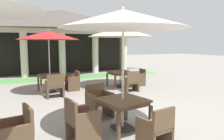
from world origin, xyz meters
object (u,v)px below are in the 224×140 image
patio_umbrella_mid_left (120,32)px  patio_table_mid_right (50,77)px  patio_chair_mid_right_east (73,81)px  patio_table_far_back (123,103)px  terracotta_urn (64,78)px  patio_chair_mid_left_east (139,78)px  patio_chair_mid_left_south (131,82)px  patio_chair_mid_right_south (55,86)px  patio_umbrella_mid_right (49,35)px  patio_table_mid_left (120,73)px  patio_chair_far_back_west (81,122)px  patio_chair_far_back_south (156,128)px  patio_chair_far_back_north (99,102)px  patio_chair_near_foreground_east (16,135)px  patio_umbrella_far_back (123,20)px

patio_umbrella_mid_left → patio_table_mid_right: patio_umbrella_mid_left is taller
patio_chair_mid_right_east → patio_table_far_back: bearing=178.1°
terracotta_urn → patio_chair_mid_left_east: bearing=-42.9°
patio_umbrella_mid_left → patio_chair_mid_left_south: 2.40m
patio_table_mid_right → patio_chair_mid_right_south: size_ratio=1.02×
patio_umbrella_mid_right → patio_chair_mid_right_south: size_ratio=2.91×
terracotta_urn → patio_table_mid_right: bearing=-115.2°
patio_table_mid_left → patio_chair_far_back_west: patio_chair_far_back_west is taller
patio_table_mid_left → patio_umbrella_mid_right: bearing=174.3°
patio_chair_mid_left_south → patio_chair_far_back_south: patio_chair_mid_left_south is taller
patio_chair_mid_right_east → patio_chair_mid_right_south: (-0.99, -0.99, 0.03)m
patio_table_mid_right → terracotta_urn: size_ratio=2.02×
patio_chair_far_back_north → terracotta_urn: patio_chair_far_back_north is taller
patio_table_far_back → patio_chair_near_foreground_east: bearing=-173.6°
patio_umbrella_mid_right → patio_chair_mid_right_south: 2.18m
patio_chair_mid_left_east → patio_umbrella_mid_right: bearing=87.2°
patio_chair_mid_left_east → terracotta_urn: 4.15m
patio_chair_mid_left_east → patio_umbrella_far_back: size_ratio=0.28×
patio_table_mid_right → patio_chair_far_back_west: (-0.26, -5.02, -0.23)m
patio_umbrella_mid_right → patio_chair_far_back_south: size_ratio=3.16×
patio_chair_near_foreground_east → patio_table_mid_right: (1.51, 5.12, 0.24)m
patio_umbrella_mid_right → patio_umbrella_far_back: patio_umbrella_far_back is taller
patio_table_far_back → terracotta_urn: size_ratio=2.47×
patio_chair_mid_right_east → patio_chair_far_back_north: 3.80m
patio_chair_mid_left_east → patio_chair_mid_right_south: (-4.20, -0.64, 0.04)m
patio_chair_mid_left_east → patio_umbrella_far_back: bearing=145.1°
patio_chair_near_foreground_east → patio_chair_far_back_west: patio_chair_far_back_west is taller
patio_chair_near_foreground_east → patio_umbrella_mid_left: patio_umbrella_mid_left is taller
patio_chair_near_foreground_east → patio_chair_mid_left_south: (4.63, 3.76, -0.01)m
patio_chair_mid_right_south → patio_chair_far_back_north: (0.65, -2.80, 0.00)m
patio_chair_mid_right_south → patio_chair_far_back_west: bearing=-93.4°
patio_chair_mid_right_east → patio_chair_mid_left_east: bearing=-96.0°
patio_chair_far_back_west → terracotta_urn: bearing=160.7°
patio_table_mid_left → patio_chair_far_back_south: (-2.19, -5.61, -0.27)m
patio_chair_far_back_west → patio_chair_far_back_north: bearing=135.0°
patio_umbrella_far_back → terracotta_urn: 7.71m
patio_chair_mid_left_south → patio_chair_near_foreground_east: bearing=-138.9°
patio_umbrella_mid_right → patio_chair_far_back_north: size_ratio=2.90×
patio_umbrella_mid_left → patio_table_far_back: 5.46m
patio_umbrella_mid_left → patio_chair_mid_right_east: patio_umbrella_mid_left is taller
patio_chair_mid_left_east → patio_chair_far_back_west: patio_chair_far_back_west is taller
patio_chair_mid_right_south → patio_chair_far_back_south: 5.03m
patio_chair_near_foreground_east → patio_table_far_back: bearing=-92.7°
patio_chair_mid_right_east → patio_chair_far_back_north: (-0.34, -3.79, 0.03)m
patio_chair_mid_left_south → patio_table_mid_right: patio_chair_mid_left_south is taller
patio_chair_mid_left_east → patio_chair_far_back_south: bearing=152.0°
patio_table_mid_right → patio_umbrella_mid_right: (-0.00, 0.00, 1.72)m
patio_chair_near_foreground_east → terracotta_urn: bearing=-28.4°
terracotta_urn → patio_chair_far_back_north: bearing=-94.7°
patio_chair_mid_right_east → patio_umbrella_mid_left: bearing=-97.9°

